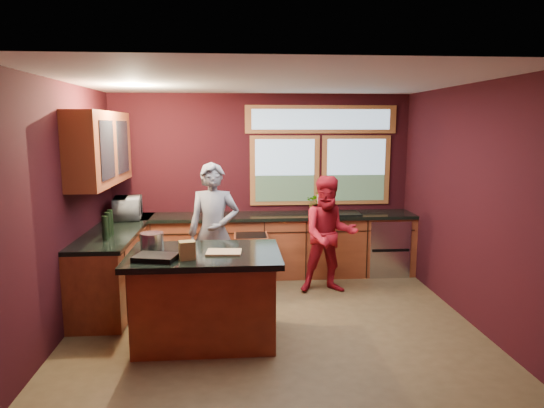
{
  "coord_description": "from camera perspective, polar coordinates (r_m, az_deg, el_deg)",
  "views": [
    {
      "loc": [
        -0.42,
        -5.33,
        2.23
      ],
      "look_at": [
        0.03,
        0.4,
        1.3
      ],
      "focal_mm": 32.0,
      "sensor_mm": 36.0,
      "label": 1
    }
  ],
  "objects": [
    {
      "name": "back_counter",
      "position": [
        7.27,
        0.53,
        -4.82
      ],
      "size": [
        4.5,
        0.64,
        0.93
      ],
      "color": "#5E2816",
      "rests_on": "floor"
    },
    {
      "name": "floor",
      "position": [
        5.79,
        0.02,
        -13.42
      ],
      "size": [
        4.5,
        4.5,
        0.0
      ],
      "primitive_type": "plane",
      "color": "brown",
      "rests_on": "ground"
    },
    {
      "name": "potted_plant",
      "position": [
        7.27,
        5.2,
        0.2
      ],
      "size": [
        0.29,
        0.26,
        0.33
      ],
      "primitive_type": "imported",
      "color": "#999999",
      "rests_on": "back_counter"
    },
    {
      "name": "paper_towel",
      "position": [
        7.24,
        5.82,
        -0.04
      ],
      "size": [
        0.12,
        0.12,
        0.28
      ],
      "primitive_type": "cylinder",
      "color": "silver",
      "rests_on": "back_counter"
    },
    {
      "name": "stock_pot",
      "position": [
        5.22,
        -13.93,
        -4.28
      ],
      "size": [
        0.24,
        0.24,
        0.18
      ],
      "primitive_type": "cylinder",
      "color": "#B3B3B8",
      "rests_on": "island"
    },
    {
      "name": "island",
      "position": [
        5.18,
        -7.84,
        -10.65
      ],
      "size": [
        1.55,
        1.05,
        0.95
      ],
      "color": "#5E2816",
      "rests_on": "floor"
    },
    {
      "name": "paper_bag",
      "position": [
        4.78,
        -9.95,
        -5.39
      ],
      "size": [
        0.17,
        0.15,
        0.18
      ],
      "primitive_type": "cube",
      "rotation": [
        0.0,
        0.0,
        0.23
      ],
      "color": "brown",
      "rests_on": "island"
    },
    {
      "name": "left_counter",
      "position": [
        6.6,
        -17.83,
        -6.71
      ],
      "size": [
        0.64,
        2.3,
        0.93
      ],
      "color": "#5E2816",
      "rests_on": "floor"
    },
    {
      "name": "microwave",
      "position": [
        7.11,
        -16.6,
        -0.46
      ],
      "size": [
        0.44,
        0.59,
        0.3
      ],
      "primitive_type": "imported",
      "rotation": [
        0.0,
        0.0,
        1.71
      ],
      "color": "#999999",
      "rests_on": "left_counter"
    },
    {
      "name": "person_grey",
      "position": [
        6.19,
        -6.86,
        -3.37
      ],
      "size": [
        0.68,
        0.47,
        1.77
      ],
      "primitive_type": "imported",
      "rotation": [
        0.0,
        0.0,
        -0.08
      ],
      "color": "slate",
      "rests_on": "floor"
    },
    {
      "name": "black_tray",
      "position": [
        4.84,
        -13.49,
        -6.13
      ],
      "size": [
        0.45,
        0.37,
        0.05
      ],
      "primitive_type": "cube",
      "rotation": [
        0.0,
        0.0,
        -0.24
      ],
      "color": "black",
      "rests_on": "island"
    },
    {
      "name": "cutting_board",
      "position": [
        4.98,
        -5.68,
        -5.67
      ],
      "size": [
        0.37,
        0.27,
        0.02
      ],
      "primitive_type": "cube",
      "rotation": [
        0.0,
        0.0,
        -0.07
      ],
      "color": "#A68055",
      "rests_on": "island"
    },
    {
      "name": "room_shell",
      "position": [
        5.67,
        -6.28,
        4.81
      ],
      "size": [
        4.52,
        4.02,
        2.71
      ],
      "color": "black",
      "rests_on": "ground"
    },
    {
      "name": "person_red",
      "position": [
        6.52,
        6.75,
        -3.62
      ],
      "size": [
        0.77,
        0.6,
        1.58
      ],
      "primitive_type": "imported",
      "rotation": [
        0.0,
        0.0,
        0.0
      ],
      "color": "maroon",
      "rests_on": "floor"
    }
  ]
}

